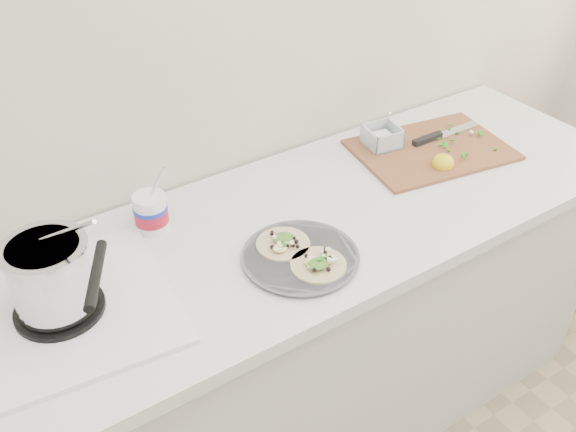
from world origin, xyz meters
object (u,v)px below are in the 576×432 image
stove (54,289)px  cutboard (427,145)px  taco_plate (300,254)px  tub (152,209)px

stove → cutboard: 1.19m
taco_plate → cutboard: 0.67m
stove → cutboard: (1.18, 0.08, -0.06)m
taco_plate → stove: bearing=166.3°
tub → cutboard: 0.89m
stove → taco_plate: bearing=-8.0°
tub → stove: bearing=-149.2°
stove → tub: bearing=36.5°
stove → taco_plate: stove is taller
stove → cutboard: size_ratio=1.02×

